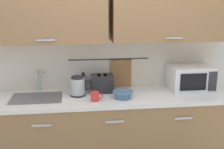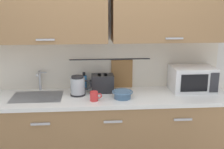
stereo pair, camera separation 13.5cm
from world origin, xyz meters
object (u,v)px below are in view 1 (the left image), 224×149
(electric_kettle, at_px, (78,86))
(mug_near_sink, at_px, (95,96))
(dish_soap_bottle, at_px, (83,82))
(toaster, at_px, (102,83))
(microwave, at_px, (190,78))
(mixing_bowl, at_px, (123,94))

(electric_kettle, height_order, mug_near_sink, electric_kettle)
(dish_soap_bottle, relative_size, toaster, 0.77)
(microwave, height_order, dish_soap_bottle, microwave)
(microwave, bearing_deg, mixing_bowl, -165.53)
(electric_kettle, xyz_separation_m, mug_near_sink, (0.17, -0.19, -0.05))
(microwave, xyz_separation_m, toaster, (-0.98, 0.03, -0.04))
(toaster, bearing_deg, dish_soap_bottle, 152.92)
(mixing_bowl, xyz_separation_m, toaster, (-0.19, 0.23, 0.05))
(mixing_bowl, distance_m, toaster, 0.31)
(dish_soap_bottle, relative_size, mixing_bowl, 0.92)
(toaster, bearing_deg, microwave, -1.65)
(electric_kettle, xyz_separation_m, dish_soap_bottle, (0.06, 0.20, -0.01))
(microwave, xyz_separation_m, mug_near_sink, (-1.08, -0.25, -0.09))
(mixing_bowl, bearing_deg, toaster, 129.68)
(mug_near_sink, bearing_deg, toaster, 71.53)
(microwave, relative_size, toaster, 1.80)
(mug_near_sink, distance_m, mixing_bowl, 0.29)
(dish_soap_bottle, distance_m, mixing_bowl, 0.52)
(electric_kettle, height_order, dish_soap_bottle, electric_kettle)
(microwave, relative_size, mug_near_sink, 3.83)
(microwave, bearing_deg, dish_soap_bottle, 173.69)
(dish_soap_bottle, xyz_separation_m, toaster, (0.20, -0.10, 0.01))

